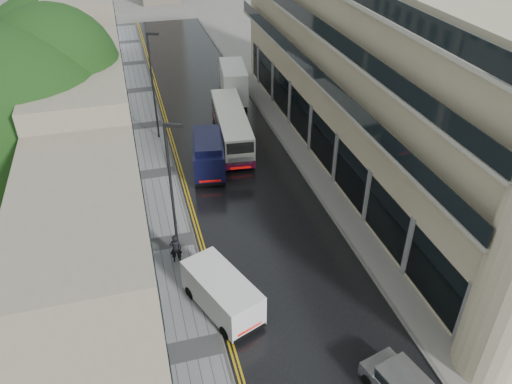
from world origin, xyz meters
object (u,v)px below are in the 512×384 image
navy_van (195,166)px  pedestrian (176,249)px  tree_far (53,76)px  cream_bus (223,144)px  white_lorry (224,90)px  white_van (225,322)px  tree_near (29,151)px  lamp_post_near (172,197)px  lamp_post_far (153,88)px

navy_van → pedestrian: 8.55m
tree_far → pedestrian: (6.38, -15.65, -5.17)m
tree_far → cream_bus: bearing=-22.0°
white_lorry → white_van: 26.86m
tree_near → white_lorry: (13.95, 17.47, -5.03)m
navy_van → pedestrian: size_ratio=2.96×
tree_far → navy_van: (8.90, -7.49, -4.80)m
pedestrian → cream_bus: bearing=-107.4°
cream_bus → lamp_post_near: bearing=-109.7°
cream_bus → lamp_post_near: size_ratio=1.14×
tree_far → pedestrian: size_ratio=6.66×
tree_near → white_van: size_ratio=2.90×
lamp_post_near → tree_far: bearing=137.2°
tree_near → pedestrian: (6.68, -2.65, -5.89)m
white_lorry → lamp_post_far: size_ratio=0.83×
white_lorry → cream_bus: bearing=-95.4°
tree_far → white_van: (7.90, -21.76, -5.13)m
white_lorry → lamp_post_far: lamp_post_far is taller
cream_bus → pedestrian: size_ratio=5.26×
tree_far → lamp_post_far: size_ratio=1.44×
pedestrian → lamp_post_near: size_ratio=0.22×
cream_bus → lamp_post_far: bearing=137.7°
navy_van → tree_near: bearing=-139.9°
navy_van → white_van: bearing=-84.8°
white_van → tree_near: bearing=111.8°
navy_van → pedestrian: bearing=-97.9°
white_van → navy_van: bearing=64.7°
navy_van → lamp_post_near: 8.79m
white_van → lamp_post_far: bearing=70.8°
cream_bus → pedestrian: 12.15m
tree_far → pedestrian: 17.68m
tree_far → white_van: 23.71m
pedestrian → lamp_post_far: (0.71, 15.89, 3.40)m
tree_near → cream_bus: tree_near is taller
cream_bus → navy_van: (-2.65, -2.83, 0.07)m
cream_bus → white_van: bearing=-96.7°
pedestrian → lamp_post_near: bearing=-112.3°
tree_near → lamp_post_near: (6.83, -2.40, -2.51)m
cream_bus → pedestrian: cream_bus is taller
tree_near → pedestrian: 9.30m
tree_far → white_lorry: 15.00m
cream_bus → tree_far: bearing=163.4°
white_van → navy_van: size_ratio=0.86×
white_lorry → navy_van: white_lorry is taller
navy_van → lamp_post_near: lamp_post_near is taller
lamp_post_near → lamp_post_far: bearing=112.2°
white_van → lamp_post_far: 22.26m
tree_far → lamp_post_near: size_ratio=1.44×
pedestrian → tree_far: bearing=-60.1°
white_lorry → pedestrian: bearing=-102.3°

